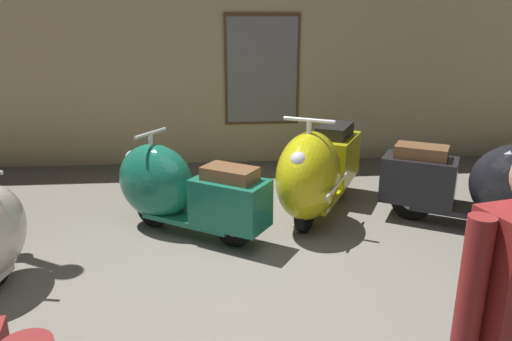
# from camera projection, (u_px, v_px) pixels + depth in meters

# --- Properties ---
(ground_plane) EXTENTS (60.00, 60.00, 0.00)m
(ground_plane) POSITION_uv_depth(u_px,v_px,m) (247.00, 315.00, 3.44)
(ground_plane) COLOR slate
(showroom_back_wall) EXTENTS (18.00, 0.24, 3.71)m
(showroom_back_wall) POSITION_uv_depth(u_px,v_px,m) (227.00, 31.00, 6.66)
(showroom_back_wall) COLOR #CCB784
(showroom_back_wall) RESTS_ON ground
(scooter_1) EXTENTS (1.60, 1.26, 0.98)m
(scooter_1) POSITION_uv_depth(u_px,v_px,m) (177.00, 189.00, 4.65)
(scooter_1) COLOR black
(scooter_1) RESTS_ON ground
(scooter_2) EXTENTS (1.33, 1.87, 1.13)m
(scooter_2) POSITION_uv_depth(u_px,v_px,m) (317.00, 171.00, 4.99)
(scooter_2) COLOR black
(scooter_2) RESTS_ON ground
(scooter_3) EXTENTS (1.72, 1.27, 1.04)m
(scooter_3) POSITION_uv_depth(u_px,v_px,m) (487.00, 185.00, 4.69)
(scooter_3) COLOR black
(scooter_3) RESTS_ON ground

